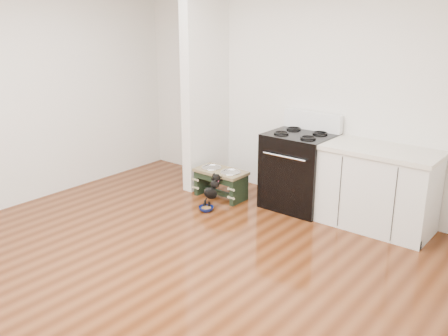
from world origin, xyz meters
TOP-DOWN VIEW (x-y plane):
  - ground at (0.00, 0.00)m, footprint 5.00×5.00m
  - room_shell at (0.00, 0.00)m, footprint 5.00×5.00m
  - partition_wall at (-1.18, 2.10)m, footprint 0.15×0.80m
  - oven_range at (0.25, 2.16)m, footprint 0.76×0.69m
  - cabinet_run at (1.23, 2.18)m, footprint 1.24×0.64m
  - dog_feeder at (-0.68, 1.80)m, footprint 0.67×0.36m
  - puppy at (-0.56, 1.50)m, footprint 0.12×0.34m
  - floor_bowl at (-0.53, 1.34)m, footprint 0.21×0.21m

SIDE VIEW (x-z plane):
  - ground at x=0.00m, z-range 0.00..0.00m
  - floor_bowl at x=-0.53m, z-range 0.00..0.06m
  - puppy at x=-0.56m, z-range 0.02..0.43m
  - dog_feeder at x=-0.68m, z-range 0.07..0.45m
  - cabinet_run at x=1.23m, z-range 0.00..0.91m
  - oven_range at x=0.25m, z-range -0.09..1.05m
  - partition_wall at x=-1.18m, z-range 0.00..2.70m
  - room_shell at x=0.00m, z-range -0.88..4.12m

